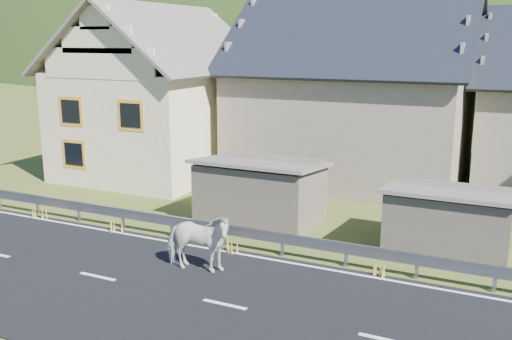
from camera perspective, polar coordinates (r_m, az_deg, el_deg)
The scene contains 10 objects.
ground at distance 14.55m, azimuth -3.14°, elevation -13.42°, with size 160.00×160.00×0.00m, color #394E1B.
road at distance 14.55m, azimuth -3.14°, elevation -13.35°, with size 60.00×7.00×0.04m, color black.
lane_markings at distance 14.53m, azimuth -3.14°, elevation -13.27°, with size 60.00×6.60×0.01m, color silver.
guardrail at distance 17.40m, azimuth 2.64°, elevation -6.89°, with size 28.10×0.09×0.75m.
shed_left at distance 20.47m, azimuth 0.53°, elevation -2.24°, with size 4.30×3.30×2.40m, color #695E4E.
shed_right at distance 18.36m, azimuth 18.66°, elevation -5.06°, with size 3.80×2.90×2.20m, color #695E4E.
house_cream at distance 28.61m, azimuth -9.58°, elevation 8.54°, with size 7.80×9.80×8.30m.
house_stone_a at distance 27.48m, azimuth 10.01°, elevation 8.93°, with size 10.80×9.80×8.90m.
conifer_patch at distance 136.02m, azimuth -1.55°, elevation 12.73°, with size 76.00×50.00×28.00m, color black.
horse at distance 16.20m, azimuth -5.89°, elevation -7.14°, with size 2.08×0.95×1.75m, color silver.
Camera 1 is at (6.26, -11.45, 6.46)m, focal length 40.00 mm.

